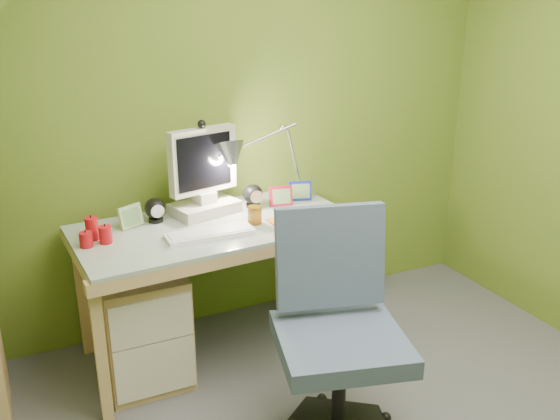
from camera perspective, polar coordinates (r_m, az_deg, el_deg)
name	(u,v)px	position (r m, az deg, el deg)	size (l,w,h in m)	color
wall_back	(235,119)	(3.36, -4.39, 8.76)	(3.20, 0.01, 2.40)	olive
desk	(219,290)	(3.18, -5.91, -7.66)	(1.40, 0.70, 0.75)	tan
monitor	(203,167)	(3.12, -7.42, 4.08)	(0.37, 0.21, 0.50)	beige
speaker_left	(155,210)	(3.09, -11.92, 0.01)	(0.11, 0.11, 0.13)	black
speaker_right	(253,196)	(3.24, -2.63, 1.39)	(0.11, 0.11, 0.13)	black
keyboard	(210,234)	(2.88, -6.75, -2.27)	(0.43, 0.14, 0.02)	white
mousepad	(295,221)	(3.05, 1.47, -1.05)	(0.25, 0.18, 0.01)	#CA631F
mouse	(295,218)	(3.04, 1.48, -0.79)	(0.11, 0.07, 0.04)	white
amber_tumbler	(255,215)	(3.00, -2.45, -0.49)	(0.07, 0.07, 0.09)	#8F5A14
candle_cluster	(93,231)	(2.90, -17.53, -1.98)	(0.15, 0.13, 0.11)	#B80F17
photo_frame_red	(281,196)	(3.27, 0.08, 1.36)	(0.13, 0.02, 0.11)	red
photo_frame_blue	(300,191)	(3.36, 1.95, 1.87)	(0.13, 0.02, 0.11)	#16249C
photo_frame_green	(131,216)	(3.05, -14.19, -0.59)	(0.13, 0.02, 0.11)	#A9C185
desk_lamp	(281,145)	(3.26, 0.11, 6.25)	(0.61, 0.26, 0.65)	#B8B8BD
task_chair	(341,337)	(2.49, 5.89, -12.10)	(0.58, 0.58, 1.05)	#3D4B65
radiator	(346,267)	(3.84, 6.35, -5.46)	(0.42, 0.17, 0.42)	white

